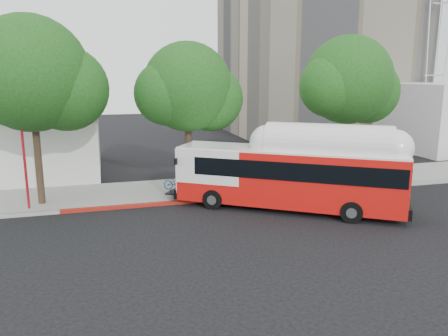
% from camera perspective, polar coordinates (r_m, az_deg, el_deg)
% --- Properties ---
extents(ground, '(120.00, 120.00, 0.00)m').
position_cam_1_polar(ground, '(20.46, 1.52, -7.29)').
color(ground, black).
rests_on(ground, ground).
extents(sidewalk, '(60.00, 5.00, 0.15)m').
position_cam_1_polar(sidewalk, '(26.44, -2.65, -2.62)').
color(sidewalk, gray).
rests_on(sidewalk, ground).
extents(curb_strip, '(60.00, 0.30, 0.15)m').
position_cam_1_polar(curb_strip, '(24.01, -1.24, -4.14)').
color(curb_strip, gray).
rests_on(curb_strip, ground).
extents(red_curb_segment, '(10.00, 0.32, 0.16)m').
position_cam_1_polar(red_curb_segment, '(23.47, -8.37, -4.64)').
color(red_curb_segment, '#9E1C11').
rests_on(red_curb_segment, ground).
extents(street_tree_left, '(6.67, 5.80, 9.74)m').
position_cam_1_polar(street_tree_left, '(24.14, -22.76, 10.74)').
color(street_tree_left, '#2D2116').
rests_on(street_tree_left, ground).
extents(street_tree_mid, '(5.75, 5.00, 8.62)m').
position_cam_1_polar(street_tree_mid, '(25.03, -3.89, 10.06)').
color(street_tree_mid, '#2D2116').
rests_on(street_tree_mid, ground).
extents(street_tree_right, '(6.21, 5.40, 9.18)m').
position_cam_1_polar(street_tree_right, '(28.64, 16.59, 10.55)').
color(street_tree_right, '#2D2116').
rests_on(street_tree_right, ground).
extents(transit_bus, '(11.28, 8.49, 3.60)m').
position_cam_1_polar(transit_bus, '(22.33, 8.61, -1.26)').
color(transit_bus, red).
rests_on(transit_bus, ground).
extents(signal_pole, '(0.13, 0.44, 4.63)m').
position_cam_1_polar(signal_pole, '(23.83, -24.55, 0.32)').
color(signal_pole, '#AA121D').
rests_on(signal_pole, ground).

